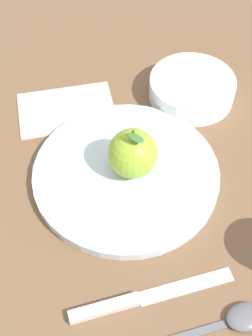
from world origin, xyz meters
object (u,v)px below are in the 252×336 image
at_px(side_bowl, 192,87).
at_px(dinner_plate, 126,173).
at_px(linen_napkin, 66,109).
at_px(knife, 137,299).
at_px(spoon, 231,321).
at_px(apple, 133,153).

bearing_deg(side_bowl, dinner_plate, -52.34).
bearing_deg(dinner_plate, linen_napkin, -163.77).
distance_m(side_bowl, linen_napkin, 0.21).
bearing_deg(dinner_plate, side_bowl, 127.66).
relative_size(knife, spoon, 1.19).
relative_size(apple, spoon, 0.46).
relative_size(apple, linen_napkin, 0.52).
height_order(dinner_plate, spoon, dinner_plate).
distance_m(apple, side_bowl, 0.19).
xyz_separation_m(dinner_plate, spoon, (0.24, 0.04, -0.00)).
height_order(dinner_plate, side_bowl, side_bowl).
bearing_deg(spoon, dinner_plate, -169.66).
distance_m(apple, linen_napkin, 0.17).
bearing_deg(apple, spoon, 8.13).
distance_m(dinner_plate, linen_napkin, 0.16).
bearing_deg(side_bowl, linen_napkin, -100.74).
bearing_deg(knife, linen_napkin, 179.62).
height_order(apple, linen_napkin, apple).
height_order(dinner_plate, linen_napkin, dinner_plate).
height_order(side_bowl, knife, side_bowl).
height_order(dinner_plate, apple, apple).
xyz_separation_m(side_bowl, spoon, (0.36, -0.11, -0.02)).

